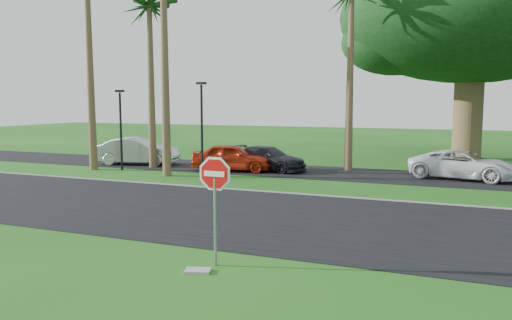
{
  "coord_description": "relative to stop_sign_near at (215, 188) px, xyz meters",
  "views": [
    {
      "loc": [
        5.46,
        -12.79,
        3.67
      ],
      "look_at": [
        -0.62,
        2.19,
        1.8
      ],
      "focal_mm": 35.0,
      "sensor_mm": 36.0,
      "label": 1
    }
  ],
  "objects": [
    {
      "name": "ground",
      "position": [
        -0.5,
        3.0,
        -1.77
      ],
      "size": [
        120.0,
        120.0,
        0.0
      ],
      "primitive_type": "plane",
      "color": "#124812",
      "rests_on": "ground"
    },
    {
      "name": "road",
      "position": [
        -0.5,
        5.0,
        -1.76
      ],
      "size": [
        120.0,
        8.0,
        0.02
      ],
      "primitive_type": "cube",
      "color": "black",
      "rests_on": "ground"
    },
    {
      "name": "parking_strip",
      "position": [
        -0.5,
        15.5,
        -1.76
      ],
      "size": [
        120.0,
        5.0,
        0.02
      ],
      "primitive_type": "cube",
      "color": "black",
      "rests_on": "ground"
    },
    {
      "name": "curb",
      "position": [
        -0.5,
        9.05,
        -1.74
      ],
      "size": [
        120.0,
        0.12,
        0.06
      ],
      "primitive_type": "cube",
      "color": "gray",
      "rests_on": "ground"
    },
    {
      "name": "stop_sign_near",
      "position": [
        0.0,
        0.0,
        0.0
      ],
      "size": [
        1.05,
        0.07,
        2.62
      ],
      "color": "gray",
      "rests_on": "ground"
    },
    {
      "name": "palm_left_mid",
      "position": [
        -11.0,
        14.0,
        6.9
      ],
      "size": [
        5.0,
        5.0,
        10.0
      ],
      "color": "brown",
      "rests_on": "ground"
    },
    {
      "name": "canopy_tree",
      "position": [
        5.5,
        25.0,
        7.17
      ],
      "size": [
        16.5,
        16.5,
        13.12
      ],
      "color": "brown",
      "rests_on": "ground"
    },
    {
      "name": "streetlight_left",
      "position": [
        -12.0,
        12.5,
        0.72
      ],
      "size": [
        0.45,
        0.25,
        4.34
      ],
      "color": "black",
      "rests_on": "ground"
    },
    {
      "name": "streetlight_right",
      "position": [
        -6.5,
        11.5,
        0.88
      ],
      "size": [
        0.45,
        0.25,
        4.64
      ],
      "color": "black",
      "rests_on": "ground"
    },
    {
      "name": "car_silver",
      "position": [
        -12.54,
        14.71,
        -0.99
      ],
      "size": [
        5.05,
        2.82,
        1.58
      ],
      "primitive_type": "imported",
      "rotation": [
        0.0,
        0.0,
        1.83
      ],
      "color": "#B7BABF",
      "rests_on": "ground"
    },
    {
      "name": "car_red",
      "position": [
        -6.14,
        14.27,
        -1.04
      ],
      "size": [
        4.58,
        2.63,
        1.47
      ],
      "primitive_type": "imported",
      "rotation": [
        0.0,
        0.0,
        1.79
      ],
      "color": "#A6230D",
      "rests_on": "ground"
    },
    {
      "name": "car_dark",
      "position": [
        -4.51,
        15.22,
        -1.13
      ],
      "size": [
        4.71,
        2.71,
        1.28
      ],
      "primitive_type": "imported",
      "rotation": [
        0.0,
        0.0,
        1.35
      ],
      "color": "black",
      "rests_on": "ground"
    },
    {
      "name": "car_minivan",
      "position": [
        5.26,
        15.89,
        -1.09
      ],
      "size": [
        5.28,
        3.21,
        1.37
      ],
      "primitive_type": "imported",
      "rotation": [
        0.0,
        0.0,
        1.37
      ],
      "color": "white",
      "rests_on": "ground"
    },
    {
      "name": "utility_slab",
      "position": [
        -0.16,
        -0.55,
        -1.74
      ],
      "size": [
        0.63,
        0.5,
        0.06
      ],
      "primitive_type": "cube",
      "rotation": [
        0.0,
        0.0,
        0.3
      ],
      "color": "#989991",
      "rests_on": "ground"
    }
  ]
}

